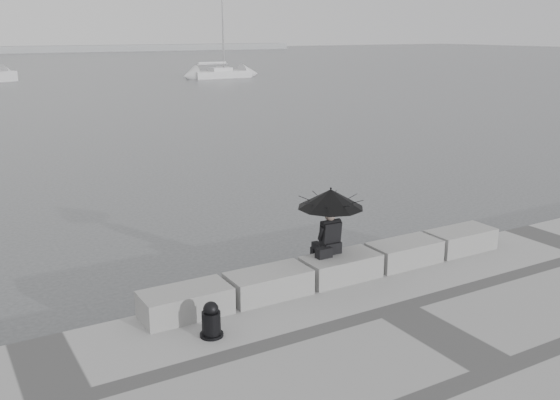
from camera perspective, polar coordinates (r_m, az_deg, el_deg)
ground at (r=13.53m, az=4.37°, el=-8.51°), size 360.00×360.00×0.00m
stone_block_far_left at (r=11.39m, az=-8.64°, el=-9.27°), size 1.60×0.80×0.50m
stone_block_left at (r=12.05m, az=-1.06°, el=-7.67°), size 1.60×0.80×0.50m
stone_block_centre at (r=12.90m, az=5.58°, el=-6.15°), size 1.60×0.80×0.50m
stone_block_right at (r=13.91m, az=11.29°, el=-4.76°), size 1.60×0.80×0.50m
stone_block_far_right at (r=15.04m, az=16.17°, el=-3.54°), size 1.60×0.80×0.50m
seated_person at (r=12.67m, az=4.66°, el=-0.38°), size 1.37×1.37×1.39m
bag at (r=12.66m, az=4.03°, el=-4.83°), size 0.32×0.18×0.21m
mooring_bollard at (r=10.61m, az=-6.31°, el=-11.04°), size 0.40×0.40×0.63m
sailboat_right at (r=74.48m, az=-5.45°, el=11.46°), size 6.97×2.55×12.90m
small_motorboat at (r=79.09m, az=-4.64°, el=11.54°), size 5.55×3.56×1.10m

